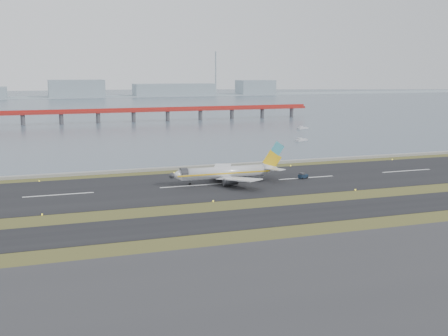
# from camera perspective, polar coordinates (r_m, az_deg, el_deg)

# --- Properties ---
(ground) EXTENTS (1000.00, 1000.00, 0.00)m
(ground) POSITION_cam_1_polar(r_m,az_deg,el_deg) (147.96, -0.21, -4.10)
(ground) COLOR #344719
(ground) RESTS_ON ground
(apron_strip) EXTENTS (1000.00, 50.00, 0.10)m
(apron_strip) POSITION_cam_1_polar(r_m,az_deg,el_deg) (99.79, 10.13, -11.34)
(apron_strip) COLOR #323235
(apron_strip) RESTS_ON ground
(taxiway_strip) EXTENTS (1000.00, 18.00, 0.10)m
(taxiway_strip) POSITION_cam_1_polar(r_m,az_deg,el_deg) (137.00, 1.40, -5.24)
(taxiway_strip) COLOR black
(taxiway_strip) RESTS_ON ground
(runway_strip) EXTENTS (1000.00, 45.00, 0.10)m
(runway_strip) POSITION_cam_1_polar(r_m,az_deg,el_deg) (175.91, -3.34, -1.82)
(runway_strip) COLOR black
(runway_strip) RESTS_ON ground
(seawall) EXTENTS (1000.00, 2.50, 1.00)m
(seawall) POSITION_cam_1_polar(r_m,az_deg,el_deg) (204.38, -5.60, -0.05)
(seawall) COLOR gray
(seawall) RESTS_ON ground
(bay_water) EXTENTS (1400.00, 800.00, 1.30)m
(bay_water) POSITION_cam_1_polar(r_m,az_deg,el_deg) (598.80, -14.51, 6.27)
(bay_water) COLOR #445061
(bay_water) RESTS_ON ground
(red_pier) EXTENTS (260.00, 5.00, 10.20)m
(red_pier) POSITION_cam_1_polar(r_m,az_deg,el_deg) (392.59, -9.19, 5.70)
(red_pier) COLOR #AF241E
(red_pier) RESTS_ON ground
(far_shoreline) EXTENTS (1400.00, 80.00, 60.50)m
(far_shoreline) POSITION_cam_1_polar(r_m,az_deg,el_deg) (758.88, -14.46, 7.47)
(far_shoreline) COLOR #8C9CA6
(far_shoreline) RESTS_ON ground
(airliner) EXTENTS (38.52, 32.89, 12.80)m
(airliner) POSITION_cam_1_polar(r_m,az_deg,el_deg) (179.67, 0.36, -0.44)
(airliner) COLOR silver
(airliner) RESTS_ON ground
(pushback_tug) EXTENTS (3.44, 2.54, 1.97)m
(pushback_tug) POSITION_cam_1_polar(r_m,az_deg,el_deg) (188.79, 8.03, -0.80)
(pushback_tug) COLOR #122032
(pushback_tug) RESTS_ON ground
(workboat_near) EXTENTS (7.70, 5.21, 1.80)m
(workboat_near) POSITION_cam_1_polar(r_m,az_deg,el_deg) (287.29, 7.84, 2.84)
(workboat_near) COLOR silver
(workboat_near) RESTS_ON ground
(workboat_far) EXTENTS (8.31, 5.47, 1.93)m
(workboat_far) POSITION_cam_1_polar(r_m,az_deg,el_deg) (344.92, 7.95, 4.04)
(workboat_far) COLOR silver
(workboat_far) RESTS_ON ground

